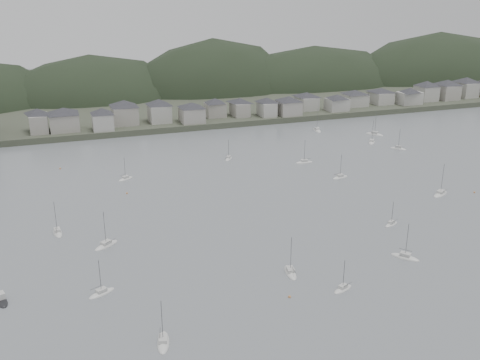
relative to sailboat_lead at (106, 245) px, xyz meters
name	(u,v)px	position (x,y,z in m)	size (l,w,h in m)	color
ground	(352,309)	(48.34, -51.09, -0.18)	(900.00, 900.00, 0.00)	slate
far_shore_land	(136,90)	(48.34, 243.91, 1.32)	(900.00, 250.00, 3.00)	#383D2D
forested_ridge	(151,114)	(53.17, 218.31, -11.46)	(851.55, 103.94, 102.57)	black
waterfront_town	(260,104)	(98.92, 132.25, 8.48)	(451.48, 28.46, 12.92)	#9C988E
sailboat_lead	(106,245)	(0.00, 0.00, 0.00)	(8.09, 6.90, 11.12)	silver
moored_fleet	(248,199)	(49.87, 20.50, 0.00)	(238.79, 156.64, 13.19)	silver
motor_launch_far	(1,300)	(-26.16, -21.01, 0.12)	(4.64, 7.65, 3.74)	black
mooring_buoys	(228,230)	(35.34, -1.51, -0.03)	(171.43, 136.95, 0.70)	#D08345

